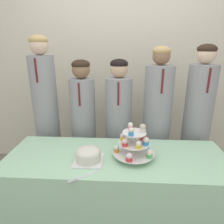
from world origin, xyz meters
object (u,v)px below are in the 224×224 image
(student_1, at_px, (84,131))
(student_3, at_px, (156,128))
(round_cake, at_px, (88,155))
(cake_knife, at_px, (78,178))
(cupcake_stand, at_px, (135,143))
(student_0, at_px, (47,120))
(student_4, at_px, (196,128))
(student_2, at_px, (118,132))

(student_1, distance_m, student_3, 0.76)
(round_cake, relative_size, cake_knife, 1.15)
(cupcake_stand, bearing_deg, cake_knife, -142.79)
(round_cake, bearing_deg, student_3, 46.18)
(cake_knife, distance_m, cupcake_stand, 0.49)
(cupcake_stand, xyz_separation_m, student_1, (-0.51, 0.55, -0.15))
(student_0, bearing_deg, cupcake_stand, -31.70)
(student_1, relative_size, student_4, 0.91)
(student_3, bearing_deg, cake_knife, -126.87)
(cupcake_stand, distance_m, student_4, 0.86)
(round_cake, xyz_separation_m, student_0, (-0.55, 0.63, 0.03))
(student_3, bearing_deg, student_0, -180.00)
(cake_knife, height_order, cupcake_stand, cupcake_stand)
(student_2, relative_size, student_4, 0.91)
(student_4, bearing_deg, student_2, -180.00)
(round_cake, height_order, student_3, student_3)
(student_0, bearing_deg, student_4, 0.00)
(student_1, bearing_deg, student_3, 0.00)
(student_2, bearing_deg, student_0, 180.00)
(round_cake, bearing_deg, student_1, 104.32)
(student_3, height_order, student_4, student_4)
(cake_knife, relative_size, student_4, 0.12)
(cake_knife, bearing_deg, student_4, 1.14)
(student_2, bearing_deg, student_3, 0.00)
(student_0, bearing_deg, cake_knife, -58.47)
(round_cake, relative_size, student_4, 0.14)
(round_cake, height_order, student_2, student_2)
(student_0, xyz_separation_m, student_4, (1.56, 0.00, -0.05))
(student_1, xyz_separation_m, student_2, (0.37, 0.00, -0.00))
(cupcake_stand, bearing_deg, student_4, 40.20)
(cake_knife, xyz_separation_m, student_1, (-0.13, 0.84, -0.03))
(student_1, xyz_separation_m, student_4, (1.17, 0.00, 0.06))
(cupcake_stand, bearing_deg, student_3, 65.55)
(cupcake_stand, bearing_deg, student_0, 148.30)
(round_cake, distance_m, student_2, 0.66)
(cupcake_stand, relative_size, student_0, 0.20)
(cake_knife, xyz_separation_m, student_0, (-0.52, 0.84, 0.08))
(round_cake, distance_m, cake_knife, 0.23)
(student_4, bearing_deg, student_1, -180.00)
(cake_knife, bearing_deg, student_0, 83.54)
(cupcake_stand, distance_m, student_0, 1.06)
(student_2, xyz_separation_m, student_4, (0.80, 0.00, 0.06))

